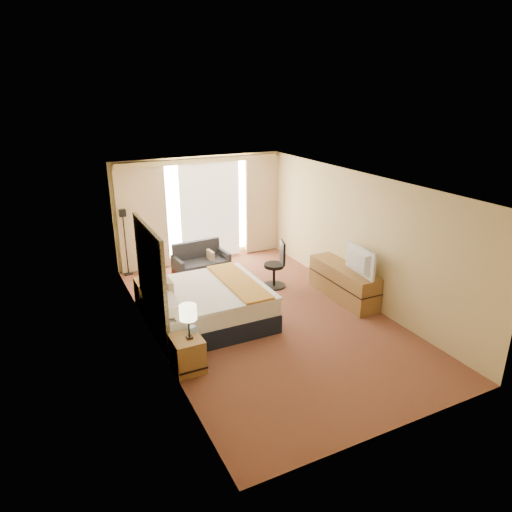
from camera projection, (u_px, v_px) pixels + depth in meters
name	position (u px, v px, depth m)	size (l,w,h in m)	color
floor	(264.00, 316.00, 8.76)	(4.20, 7.00, 0.02)	maroon
ceiling	(265.00, 181.00, 7.86)	(4.20, 7.00, 0.02)	white
wall_back	(200.00, 210.00, 11.26)	(4.20, 0.02, 2.60)	#D5C082
wall_front	(401.00, 342.00, 5.36)	(4.20, 0.02, 2.60)	#D5C082
wall_left	(150.00, 271.00, 7.44)	(0.02, 7.00, 2.60)	#D5C082
wall_right	(357.00, 237.00, 9.18)	(0.02, 7.00, 2.60)	#D5C082
headboard	(150.00, 268.00, 7.63)	(0.06, 1.85, 1.50)	black
nightstand_left	(187.00, 354.00, 7.00)	(0.45, 0.52, 0.55)	olive
nightstand_right	(148.00, 293.00, 9.11)	(0.45, 0.52, 0.55)	olive
media_dresser	(343.00, 282.00, 9.40)	(0.50, 1.80, 0.70)	olive
window	(210.00, 208.00, 11.33)	(2.30, 0.02, 2.30)	silver
curtains	(201.00, 206.00, 11.12)	(4.12, 0.19, 2.56)	beige
bed	(208.00, 305.00, 8.38)	(2.08, 1.90, 1.01)	black
loveseat	(201.00, 265.00, 10.61)	(1.29, 0.75, 0.78)	#501D17
floor_lamp	(124.00, 229.00, 10.37)	(0.20, 0.20, 1.57)	black
desk_chair	(277.00, 267.00, 9.93)	(0.51, 0.51, 1.04)	black
lamp_left	(188.00, 313.00, 6.75)	(0.26, 0.26, 0.55)	black
lamp_right	(148.00, 258.00, 8.82)	(0.29, 0.29, 0.61)	black
tissue_box	(192.00, 329.00, 7.07)	(0.11, 0.11, 0.10)	#8CBAD9
telephone	(148.00, 278.00, 9.02)	(0.18, 0.14, 0.07)	black
television	(356.00, 261.00, 8.82)	(0.95, 0.12, 0.55)	black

